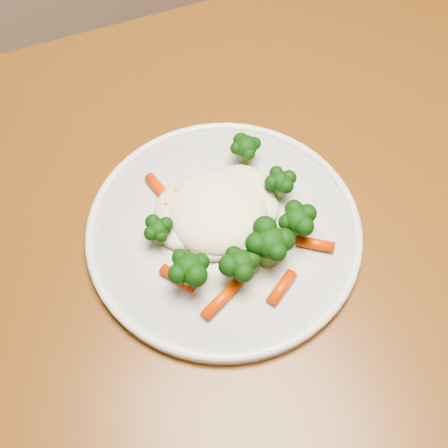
{
  "coord_description": "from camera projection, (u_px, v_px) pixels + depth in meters",
  "views": [
    {
      "loc": [
        -0.26,
        -0.02,
        1.28
      ],
      "look_at": [
        -0.12,
        0.26,
        0.77
      ],
      "focal_mm": 45.0,
      "sensor_mm": 36.0,
      "label": 1
    }
  ],
  "objects": [
    {
      "name": "dining_table",
      "position": [
        161.0,
        291.0,
        0.7
      ],
      "size": [
        1.16,
        0.83,
        0.75
      ],
      "rotation": [
        0.0,
        0.0,
        -0.09
      ],
      "color": "brown",
      "rests_on": "ground"
    },
    {
      "name": "plate",
      "position": [
        224.0,
        231.0,
        0.61
      ],
      "size": [
        0.3,
        0.3,
        0.01
      ],
      "primitive_type": "cylinder",
      "color": "silver",
      "rests_on": "dining_table"
    },
    {
      "name": "meal",
      "position": [
        229.0,
        218.0,
        0.59
      ],
      "size": [
        0.18,
        0.2,
        0.05
      ],
      "color": "#FFF4CB",
      "rests_on": "plate"
    }
  ]
}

